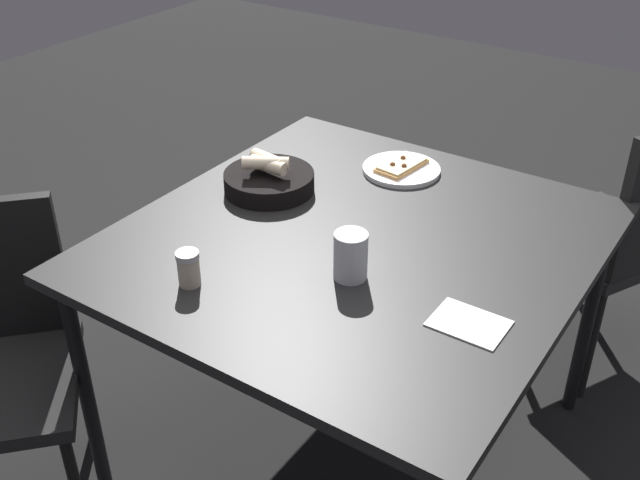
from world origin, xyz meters
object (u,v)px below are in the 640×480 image
(bread_basket, at_px, (269,179))
(dining_table, at_px, (356,254))
(pizza_plate, at_px, (401,168))
(pepper_shaker, at_px, (189,270))
(chair_far, at_px, (629,229))
(beer_glass, at_px, (351,258))

(bread_basket, bearing_deg, dining_table, -13.00)
(pizza_plate, xyz_separation_m, pepper_shaker, (-0.12, -0.79, 0.03))
(pepper_shaker, bearing_deg, pizza_plate, 81.01)
(pepper_shaker, relative_size, chair_far, 0.09)
(beer_glass, distance_m, chair_far, 1.10)
(dining_table, xyz_separation_m, beer_glass, (0.08, -0.16, 0.10))
(bread_basket, xyz_separation_m, beer_glass, (0.42, -0.24, 0.02))
(beer_glass, relative_size, pepper_shaker, 1.35)
(bread_basket, bearing_deg, pizza_plate, 51.25)
(dining_table, relative_size, pepper_shaker, 13.56)
(pepper_shaker, distance_m, chair_far, 1.43)
(bread_basket, distance_m, chair_far, 1.15)
(pizza_plate, height_order, chair_far, chair_far)
(bread_basket, distance_m, pepper_shaker, 0.49)
(dining_table, height_order, pepper_shaker, pepper_shaker)
(chair_far, bearing_deg, dining_table, -122.07)
(pizza_plate, xyz_separation_m, bread_basket, (-0.25, -0.32, 0.02))
(beer_glass, bearing_deg, pizza_plate, 106.74)
(bread_basket, relative_size, beer_glass, 2.19)
(bread_basket, relative_size, pepper_shaker, 2.95)
(dining_table, xyz_separation_m, pepper_shaker, (-0.21, -0.40, 0.09))
(chair_far, bearing_deg, pizza_plate, -144.56)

